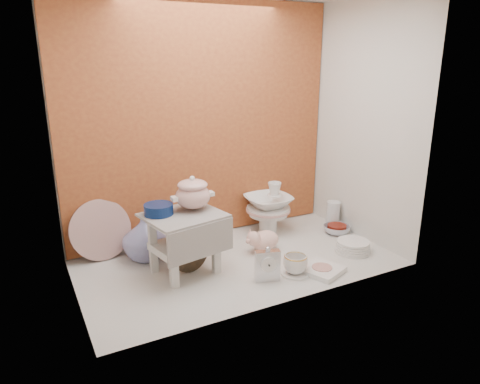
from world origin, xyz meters
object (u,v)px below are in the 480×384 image
Objects in this scene: soup_tureen at (193,193)px; blue_white_vase at (145,237)px; porcelain_tower at (268,208)px; floral_platter at (101,230)px; mantel_clock at (268,264)px; dinner_plate_stack at (353,246)px; crystal_bowl at (337,229)px; step_stool at (184,244)px; gold_rim_teacup at (295,264)px; plush_pig at (265,240)px.

soup_tureen reaches higher than blue_white_vase.
floral_platter is at bearing 174.35° from porcelain_tower.
blue_white_vase reaches higher than mantel_clock.
dinner_plate_stack is 1.19× the size of crystal_bowl.
soup_tureen is 1.09× the size of dinner_plate_stack.
blue_white_vase is 1.26m from dinner_plate_stack.
mantel_clock reaches higher than crystal_bowl.
step_stool is at bearing -61.52° from blue_white_vase.
mantel_clock is at bearing -51.19° from step_stool.
floral_platter is 1.01m from mantel_clock.
step_stool is 2.07× the size of mantel_clock.
step_stool is at bearing 149.26° from gold_rim_teacup.
dinner_plate_stack is 0.30m from crystal_bowl.
gold_rim_teacup is (0.89, -0.71, -0.11)m from floral_platter.
floral_platter is (-0.37, 0.40, 0.01)m from step_stool.
soup_tureen is at bearing -44.37° from blue_white_vase.
gold_rim_teacup is at bearing -170.75° from dinner_plate_stack.
blue_white_vase is 1.44× the size of mantel_clock.
step_stool is at bearing -159.55° from plush_pig.
plush_pig is 0.57m from crystal_bowl.
floral_platter is at bearing 141.36° from gold_rim_teacup.
floral_platter is at bearing 174.48° from plush_pig.
mantel_clock is at bearing -44.19° from floral_platter.
step_stool is 1.87× the size of dinner_plate_stack.
gold_rim_teacup is 0.49m from dinner_plate_stack.
blue_white_vase is 1.30× the size of dinner_plate_stack.
porcelain_tower reaches higher than dinner_plate_stack.
crystal_bowl is at bearing 41.67° from mantel_clock.
dinner_plate_stack is at bearing 9.25° from gold_rim_teacup.
gold_rim_teacup is (0.45, -0.36, -0.37)m from soup_tureen.
floral_platter is 1.53m from crystal_bowl.
crystal_bowl is at bearing -13.42° from floral_platter.
plush_pig is at bearing -124.52° from porcelain_tower.
dinner_plate_stack is at bearing -61.32° from porcelain_tower.
mantel_clock is at bearing -174.23° from dinner_plate_stack.
porcelain_tower is (-0.29, 0.53, 0.14)m from dinner_plate_stack.
crystal_bowl is (1.03, -0.00, -0.41)m from soup_tureen.
mantel_clock is 1.46× the size of gold_rim_teacup.
step_stool is 0.77m from porcelain_tower.
porcelain_tower is (0.18, 0.26, 0.11)m from plush_pig.
plush_pig is at bearing 87.49° from gold_rim_teacup.
porcelain_tower is (0.64, 0.25, -0.26)m from soup_tureen.
floral_platter is at bearing 141.69° from soup_tureen.
soup_tureen reaches higher than floral_platter.
soup_tureen is at bearing 163.05° from dinner_plate_stack.
blue_white_vase is 1.28m from crystal_bowl.
plush_pig is (0.46, -0.01, -0.37)m from soup_tureen.
mantel_clock is 0.66m from dinner_plate_stack.
porcelain_tower is at bearing 21.10° from soup_tureen.
plush_pig reaches higher than crystal_bowl.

